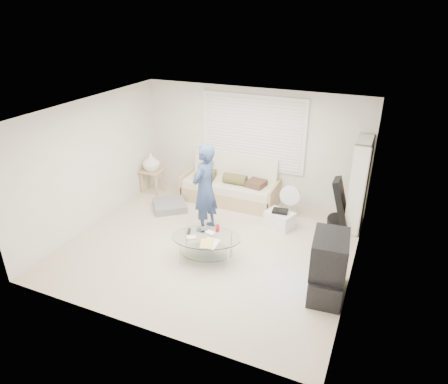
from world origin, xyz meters
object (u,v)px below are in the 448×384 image
at_px(bookshelf, 358,185).
at_px(tv_unit, 328,266).
at_px(futon_sofa, 231,187).
at_px(coffee_table, 206,241).

distance_m(bookshelf, tv_unit, 2.31).
bearing_deg(futon_sofa, bookshelf, -2.20).
xyz_separation_m(tv_unit, coffee_table, (-2.07, 0.09, -0.13)).
distance_m(futon_sofa, coffee_table, 2.33).
relative_size(futon_sofa, bookshelf, 1.17).
height_order(bookshelf, tv_unit, bookshelf).
xyz_separation_m(futon_sofa, bookshelf, (2.69, -0.10, 0.57)).
height_order(bookshelf, coffee_table, bookshelf).
bearing_deg(futon_sofa, coffee_table, -77.73).
bearing_deg(coffee_table, tv_unit, -2.39).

